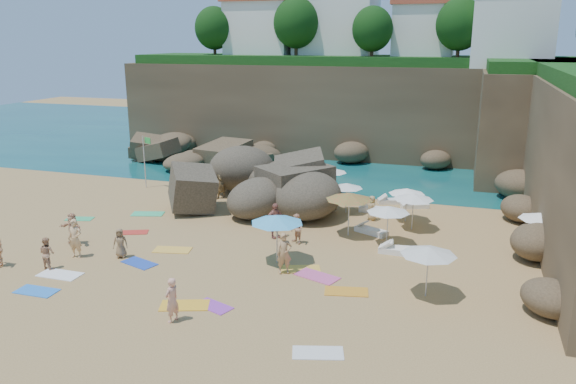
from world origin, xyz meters
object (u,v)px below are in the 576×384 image
(rock_outcrop, at_px, (270,204))
(parasol_0, at_px, (277,168))
(parasol_2, at_px, (314,186))
(lounger_0, at_px, (393,201))
(parasol_1, at_px, (331,170))
(person_stand_6, at_px, (172,300))
(person_stand_5, at_px, (221,185))
(person_stand_2, at_px, (250,182))
(person_stand_4, at_px, (372,208))
(person_stand_0, at_px, (75,239))
(person_stand_3, at_px, (275,221))
(person_stand_1, at_px, (47,253))
(flag_pole, at_px, (145,155))

(rock_outcrop, height_order, parasol_0, parasol_0)
(parasol_2, distance_m, lounger_0, 6.38)
(parasol_1, height_order, person_stand_6, parasol_1)
(parasol_2, bearing_deg, person_stand_5, 161.37)
(person_stand_2, distance_m, person_stand_4, 9.56)
(parasol_2, bearing_deg, parasol_0, 138.44)
(lounger_0, bearing_deg, rock_outcrop, -179.63)
(person_stand_4, height_order, person_stand_5, person_stand_5)
(parasol_1, xyz_separation_m, lounger_0, (4.21, -0.52, -1.64))
(rock_outcrop, relative_size, person_stand_4, 5.91)
(person_stand_0, bearing_deg, person_stand_3, 27.68)
(person_stand_0, bearing_deg, lounger_0, 39.95)
(person_stand_3, relative_size, person_stand_4, 1.29)
(person_stand_1, height_order, person_stand_6, person_stand_6)
(parasol_0, bearing_deg, person_stand_0, -116.24)
(parasol_0, distance_m, person_stand_1, 15.34)
(rock_outcrop, relative_size, person_stand_6, 4.98)
(person_stand_1, xyz_separation_m, person_stand_5, (2.70, 13.29, 0.14))
(parasol_1, bearing_deg, person_stand_3, -95.80)
(rock_outcrop, relative_size, person_stand_3, 4.57)
(person_stand_4, bearing_deg, parasol_2, -119.36)
(lounger_0, relative_size, person_stand_4, 1.27)
(person_stand_6, bearing_deg, rock_outcrop, -159.88)
(person_stand_0, xyz_separation_m, person_stand_1, (-0.34, -1.57, -0.20))
(parasol_0, relative_size, person_stand_4, 1.72)
(parasol_1, height_order, person_stand_5, parasol_1)
(person_stand_3, relative_size, person_stand_6, 1.09)
(flag_pole, xyz_separation_m, person_stand_0, (3.81, -12.65, -1.41))
(person_stand_1, bearing_deg, lounger_0, -121.94)
(parasol_1, height_order, person_stand_4, parasol_1)
(person_stand_4, bearing_deg, person_stand_2, -153.55)
(parasol_0, xyz_separation_m, parasol_2, (3.32, -2.95, -0.21))
(parasol_1, height_order, person_stand_0, parasol_1)
(parasol_1, xyz_separation_m, person_stand_5, (-6.81, -2.79, -0.89))
(lounger_0, distance_m, person_stand_2, 9.69)
(flag_pole, bearing_deg, person_stand_6, -55.96)
(person_stand_4, relative_size, person_stand_5, 0.82)
(flag_pole, height_order, person_stand_4, flag_pole)
(rock_outcrop, distance_m, parasol_0, 2.40)
(parasol_0, xyz_separation_m, person_stand_6, (1.55, -16.57, -1.32))
(parasol_1, distance_m, person_stand_2, 5.64)
(flag_pole, distance_m, lounger_0, 17.37)
(person_stand_4, distance_m, person_stand_6, 15.26)
(person_stand_0, distance_m, person_stand_4, 16.21)
(person_stand_2, bearing_deg, parasol_1, -147.74)
(person_stand_1, distance_m, person_stand_5, 13.56)
(parasol_1, height_order, person_stand_3, parasol_1)
(parasol_1, relative_size, person_stand_3, 1.08)
(flag_pole, xyz_separation_m, person_stand_2, (7.52, 0.88, -1.62))
(rock_outcrop, relative_size, flag_pole, 2.35)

